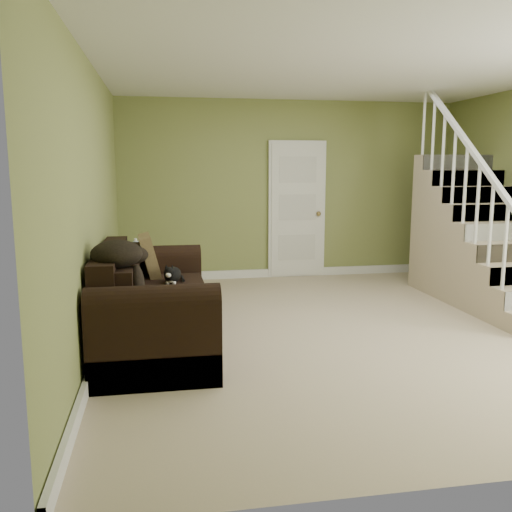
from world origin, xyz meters
name	(u,v)px	position (x,y,z in m)	size (l,w,h in m)	color
floor	(351,329)	(0.00, 0.00, 0.00)	(5.00, 5.50, 0.01)	tan
ceiling	(359,65)	(0.00, 0.00, 2.60)	(5.00, 5.50, 0.01)	white
wall_back	(290,190)	(0.00, 2.75, 1.30)	(5.00, 0.04, 2.60)	olive
wall_left	(93,205)	(-2.50, 0.00, 1.30)	(0.04, 5.50, 2.60)	olive
baseboard_back	(289,272)	(0.00, 2.72, 0.06)	(5.00, 0.04, 0.12)	white
baseboard_left	(103,336)	(-2.47, 0.00, 0.06)	(0.04, 5.50, 0.12)	white
door	(297,210)	(0.10, 2.71, 1.01)	(0.86, 0.12, 2.02)	white
staircase	(478,248)	(1.99, 0.97, 0.64)	(1.00, 2.51, 2.82)	tan
sofa	(150,307)	(-2.02, -0.12, 0.35)	(1.00, 2.31, 0.91)	black
side_table	(144,280)	(-2.12, 1.36, 0.30)	(0.58, 0.58, 0.82)	black
cat	(173,275)	(-1.80, 0.26, 0.58)	(0.23, 0.45, 0.21)	black
banana	(161,303)	(-1.91, -0.64, 0.52)	(0.05, 0.18, 0.05)	yellow
throw_pillow	(150,257)	(-2.03, 0.69, 0.69)	(0.12, 0.48, 0.48)	#442F1B
throw_blanket	(117,254)	(-2.26, -0.63, 0.94)	(0.41, 0.54, 0.22)	black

